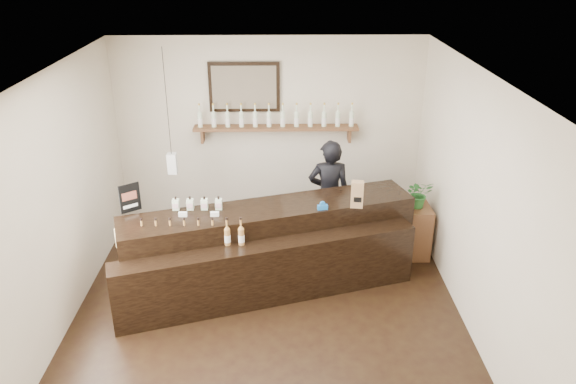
% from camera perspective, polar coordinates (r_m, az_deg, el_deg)
% --- Properties ---
extents(ground, '(5.00, 5.00, 0.00)m').
position_cam_1_polar(ground, '(6.78, -2.03, -11.92)').
color(ground, black).
rests_on(ground, ground).
extents(room_shell, '(5.00, 5.00, 5.00)m').
position_cam_1_polar(room_shell, '(5.94, -2.27, 1.47)').
color(room_shell, beige).
rests_on(room_shell, ground).
extents(back_wall_decor, '(2.66, 0.96, 1.69)m').
position_cam_1_polar(back_wall_decor, '(8.17, -3.01, 8.24)').
color(back_wall_decor, brown).
rests_on(back_wall_decor, ground).
extents(counter, '(3.68, 2.02, 1.19)m').
position_cam_1_polar(counter, '(6.99, -1.89, -6.01)').
color(counter, black).
rests_on(counter, ground).
extents(promo_sign, '(0.22, 0.17, 0.36)m').
position_cam_1_polar(promo_sign, '(6.93, -15.77, -0.59)').
color(promo_sign, black).
rests_on(promo_sign, counter).
extents(paper_bag, '(0.17, 0.13, 0.33)m').
position_cam_1_polar(paper_bag, '(6.85, 7.04, -0.23)').
color(paper_bag, '#A0714D').
rests_on(paper_bag, counter).
extents(tape_dispenser, '(0.13, 0.07, 0.11)m').
position_cam_1_polar(tape_dispenser, '(6.79, 3.54, -1.47)').
color(tape_dispenser, '#1A67B7').
rests_on(tape_dispenser, counter).
extents(side_cabinet, '(0.37, 0.50, 0.72)m').
position_cam_1_polar(side_cabinet, '(7.90, 12.76, -3.84)').
color(side_cabinet, brown).
rests_on(side_cabinet, ground).
extents(potted_plant, '(0.38, 0.34, 0.39)m').
position_cam_1_polar(potted_plant, '(7.66, 13.14, -0.18)').
color(potted_plant, '#2C6E2C').
rests_on(potted_plant, side_cabinet).
extents(shopkeeper, '(0.65, 0.43, 1.79)m').
position_cam_1_polar(shopkeeper, '(7.71, 4.20, 0.41)').
color(shopkeeper, black).
rests_on(shopkeeper, ground).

